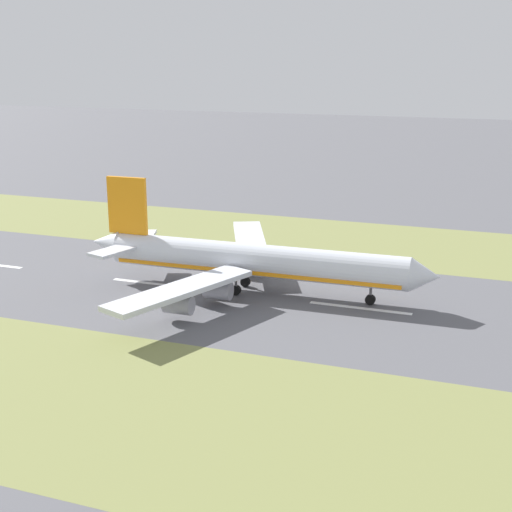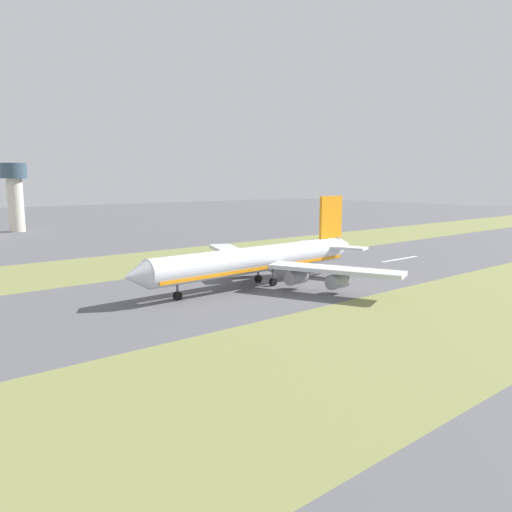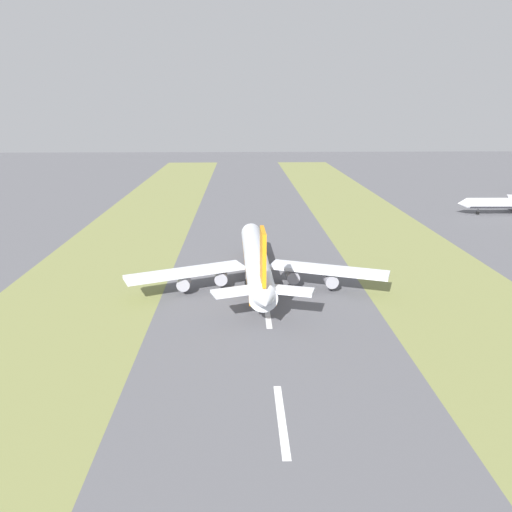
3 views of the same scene
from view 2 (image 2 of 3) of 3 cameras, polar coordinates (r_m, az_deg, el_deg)
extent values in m
plane|color=#56565B|center=(120.19, 1.10, -2.98)|extent=(800.00, 800.00, 0.00)
cube|color=olive|center=(91.97, 19.92, -7.15)|extent=(40.00, 600.00, 0.01)
cube|color=olive|center=(156.46, -9.74, -0.38)|extent=(40.00, 600.00, 0.01)
cube|color=silver|center=(161.40, 16.15, -0.33)|extent=(1.20, 18.00, 0.01)
cube|color=silver|center=(130.59, 6.23, -2.09)|extent=(1.20, 18.00, 0.01)
cube|color=silver|center=(106.11, -9.03, -4.66)|extent=(1.20, 18.00, 0.01)
cylinder|color=silver|center=(114.70, 0.00, -0.40)|extent=(7.38, 56.13, 6.00)
cone|color=silver|center=(97.67, -13.61, -2.24)|extent=(6.00, 5.14, 5.88)
cone|color=silver|center=(136.79, 9.83, 1.29)|extent=(5.25, 6.12, 5.10)
cube|color=orange|center=(114.97, 0.00, -1.21)|extent=(7.02, 53.88, 0.70)
cube|color=silver|center=(107.89, 9.04, -1.57)|extent=(29.00, 17.03, 0.90)
cube|color=silver|center=(132.70, -2.63, 0.44)|extent=(29.26, 15.82, 0.90)
cylinder|color=#93939E|center=(111.57, 4.60, -2.43)|extent=(3.32, 4.88, 3.20)
cylinder|color=#93939E|center=(108.25, 9.31, -2.86)|extent=(3.32, 4.88, 3.20)
cylinder|color=#93939E|center=(124.57, -1.34, -1.24)|extent=(3.32, 4.88, 3.20)
cylinder|color=#93939E|center=(133.63, -2.66, -0.57)|extent=(3.32, 4.88, 3.20)
cube|color=orange|center=(132.20, 8.54, 4.42)|extent=(1.00, 8.02, 11.00)
cube|color=silver|center=(129.49, 10.32, 0.95)|extent=(10.89, 7.47, 0.60)
cube|color=silver|center=(136.54, 6.71, 1.42)|extent=(10.84, 7.07, 0.60)
cylinder|color=#59595E|center=(102.88, -8.98, -3.65)|extent=(0.50, 0.50, 3.20)
cylinder|color=black|center=(103.23, -8.96, -4.52)|extent=(0.94, 1.82, 1.80)
cylinder|color=#59595E|center=(115.43, 1.97, -2.21)|extent=(0.50, 0.50, 3.20)
cylinder|color=black|center=(115.74, 1.97, -2.99)|extent=(0.94, 1.82, 1.80)
cylinder|color=#59595E|center=(119.21, 0.26, -1.85)|extent=(0.50, 0.50, 3.20)
cylinder|color=black|center=(119.51, 0.26, -2.61)|extent=(0.94, 1.82, 1.80)
cylinder|color=#BCB7A8|center=(262.74, -25.75, 5.25)|extent=(7.00, 7.00, 25.11)
cylinder|color=#334756|center=(262.51, -25.99, 8.75)|extent=(12.00, 12.00, 7.08)
camera|label=1|loc=(207.99, -32.21, 12.41)|focal=50.00mm
camera|label=3|loc=(213.06, 27.74, 12.90)|focal=35.00mm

